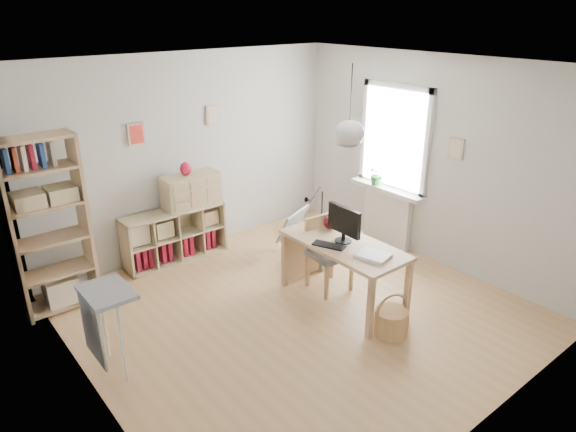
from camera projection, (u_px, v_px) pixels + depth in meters
ground at (298, 311)px, 5.84m from camera, size 4.50×4.50×0.00m
room_shell at (349, 133)px, 5.29m from camera, size 4.50×4.50×4.50m
window_unit at (395, 138)px, 6.98m from camera, size 0.07×1.16×1.46m
radiator at (387, 217)px, 7.39m from camera, size 0.10×0.80×0.80m
windowsill at (387, 189)px, 7.20m from camera, size 0.22×1.20×0.06m
desk at (344, 250)px, 5.80m from camera, size 0.70×1.50×0.75m
cube_shelf at (172, 239)px, 6.94m from camera, size 1.40×0.38×0.72m
tall_bookshelf at (47, 219)px, 5.52m from camera, size 0.80×0.38×2.00m
side_table at (102, 310)px, 4.64m from camera, size 0.40×0.55×0.85m
chair at (327, 249)px, 6.16m from camera, size 0.48×0.48×0.91m
wicker_basket at (391, 321)px, 5.37m from camera, size 0.35×0.35×0.49m
storage_chest at (314, 244)px, 6.98m from camera, size 0.84×0.88×0.66m
monitor at (344, 222)px, 5.71m from camera, size 0.19×0.48×0.42m
keyboard at (329, 245)px, 5.68m from camera, size 0.27×0.39×0.02m
task_lamp at (314, 204)px, 6.16m from camera, size 0.37×0.14×0.39m
yarn_ball at (330, 223)px, 6.10m from camera, size 0.16×0.16×0.16m
paper_tray at (373, 256)px, 5.44m from camera, size 0.34×0.39×0.03m
drawer_chest at (191, 190)px, 6.85m from camera, size 0.77×0.37×0.43m
red_vase at (186, 169)px, 6.70m from camera, size 0.15×0.15×0.18m
potted_plant at (377, 174)px, 7.26m from camera, size 0.32×0.30×0.30m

